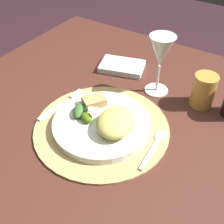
# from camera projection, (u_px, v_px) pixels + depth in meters

# --- Properties ---
(dining_table) EXTENTS (1.13, 0.87, 0.75)m
(dining_table) POSITION_uv_depth(u_px,v_px,m) (136.00, 147.00, 0.88)
(dining_table) COLOR #4C261E
(dining_table) RESTS_ON ground
(placemat) EXTENTS (0.35, 0.35, 0.01)m
(placemat) POSITION_uv_depth(u_px,v_px,m) (102.00, 128.00, 0.74)
(placemat) COLOR tan
(placemat) RESTS_ON dining_table
(dinner_plate) EXTENTS (0.25, 0.25, 0.02)m
(dinner_plate) POSITION_uv_depth(u_px,v_px,m) (102.00, 124.00, 0.73)
(dinner_plate) COLOR silver
(dinner_plate) RESTS_ON placemat
(pasta_serving) EXTENTS (0.12, 0.13, 0.04)m
(pasta_serving) POSITION_uv_depth(u_px,v_px,m) (116.00, 122.00, 0.69)
(pasta_serving) COLOR #DBD268
(pasta_serving) RESTS_ON dinner_plate
(salad_greens) EXTENTS (0.08, 0.09, 0.03)m
(salad_greens) POSITION_uv_depth(u_px,v_px,m) (84.00, 111.00, 0.74)
(salad_greens) COLOR #3B682A
(salad_greens) RESTS_ON dinner_plate
(bread_piece) EXTENTS (0.07, 0.07, 0.02)m
(bread_piece) POSITION_uv_depth(u_px,v_px,m) (94.00, 101.00, 0.77)
(bread_piece) COLOR tan
(bread_piece) RESTS_ON dinner_plate
(fork) EXTENTS (0.03, 0.17, 0.00)m
(fork) POSITION_uv_depth(u_px,v_px,m) (59.00, 106.00, 0.80)
(fork) COLOR silver
(fork) RESTS_ON placemat
(spoon) EXTENTS (0.03, 0.14, 0.01)m
(spoon) POSITION_uv_depth(u_px,v_px,m) (157.00, 142.00, 0.69)
(spoon) COLOR silver
(spoon) RESTS_ON placemat
(napkin) EXTENTS (0.16, 0.13, 0.02)m
(napkin) POSITION_uv_depth(u_px,v_px,m) (122.00, 66.00, 0.95)
(napkin) COLOR white
(napkin) RESTS_ON dining_table
(wine_glass) EXTENTS (0.07, 0.07, 0.18)m
(wine_glass) POSITION_uv_depth(u_px,v_px,m) (161.00, 53.00, 0.78)
(wine_glass) COLOR silver
(wine_glass) RESTS_ON dining_table
(amber_tumbler) EXTENTS (0.06, 0.06, 0.10)m
(amber_tumbler) POSITION_uv_depth(u_px,v_px,m) (204.00, 90.00, 0.79)
(amber_tumbler) COLOR gold
(amber_tumbler) RESTS_ON dining_table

